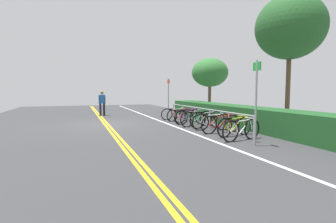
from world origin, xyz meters
TOP-DOWN VIEW (x-y plane):
  - ground_plane at (0.00, 0.00)m, footprint 32.62×13.25m
  - centre_line_yellow_inner at (0.00, -0.08)m, footprint 29.35×0.10m
  - centre_line_yellow_outer at (0.00, 0.08)m, footprint 29.35×0.10m
  - bike_lane_stripe_white at (0.00, 2.86)m, footprint 29.35×0.12m
  - bike_rack at (2.40, 3.96)m, footprint 7.31×0.05m
  - bicycle_0 at (-0.72, 3.90)m, footprint 0.46×1.75m
  - bicycle_1 at (-0.06, 3.87)m, footprint 0.51×1.62m
  - bicycle_2 at (0.64, 4.03)m, footprint 0.62×1.65m
  - bicycle_3 at (1.36, 3.90)m, footprint 0.46×1.77m
  - bicycle_4 at (2.08, 3.85)m, footprint 0.52×1.79m
  - bicycle_5 at (2.72, 4.06)m, footprint 0.46×1.74m
  - bicycle_6 at (3.38, 3.93)m, footprint 0.57×1.67m
  - bicycle_7 at (4.07, 3.93)m, footprint 0.46×1.82m
  - bicycle_8 at (4.81, 4.07)m, footprint 0.56×1.72m
  - bicycle_9 at (5.59, 3.81)m, footprint 0.53×1.71m
  - pedestrian at (-4.36, 0.20)m, footprint 0.32×0.45m
  - sign_post_near at (-2.20, 3.98)m, footprint 0.36×0.06m
  - sign_post_far at (6.47, 3.67)m, footprint 0.36×0.06m
  - hedge_backdrop at (3.90, 5.85)m, footprint 16.26×1.37m
  - tree_near_left at (-2.74, 7.10)m, footprint 2.41×2.41m
  - tree_mid at (3.33, 7.86)m, footprint 3.06×3.06m

SIDE VIEW (x-z plane):
  - ground_plane at x=0.00m, z-range -0.05..0.00m
  - centre_line_yellow_inner at x=0.00m, z-range 0.00..0.00m
  - centre_line_yellow_outer at x=0.00m, z-range 0.00..0.00m
  - bike_lane_stripe_white at x=0.00m, z-range 0.00..0.00m
  - bicycle_1 at x=-0.06m, z-range -0.02..0.66m
  - bicycle_0 at x=-0.72m, z-range -0.02..0.67m
  - bicycle_3 at x=1.36m, z-range -0.02..0.70m
  - bicycle_2 at x=0.64m, z-range -0.02..0.71m
  - bicycle_8 at x=4.81m, z-range -0.02..0.72m
  - bicycle_6 at x=3.38m, z-range -0.02..0.72m
  - bicycle_7 at x=4.07m, z-range -0.02..0.72m
  - bicycle_9 at x=5.59m, z-range -0.02..0.73m
  - bicycle_4 at x=2.08m, z-range -0.02..0.73m
  - bicycle_5 at x=2.72m, z-range -0.02..0.76m
  - hedge_backdrop at x=3.90m, z-range 0.00..0.92m
  - bike_rack at x=2.40m, z-range 0.21..1.07m
  - pedestrian at x=-4.36m, z-range 0.12..1.73m
  - sign_post_near at x=-2.20m, z-range 0.23..2.58m
  - sign_post_far at x=6.47m, z-range 0.24..2.76m
  - tree_near_left at x=-2.74m, z-range 0.92..4.69m
  - tree_mid at x=3.33m, z-range 1.51..7.42m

